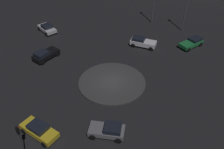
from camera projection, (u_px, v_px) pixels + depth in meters
name	position (u px, v px, depth m)	size (l,w,h in m)	color
ground_plane	(112.00, 83.00, 36.10)	(118.14, 118.14, 0.00)	black
roundabout_island	(112.00, 82.00, 36.05)	(9.27, 9.27, 0.18)	#383838
car_white	(143.00, 42.00, 43.39)	(4.52, 3.55, 1.51)	white
car_green	(192.00, 42.00, 43.47)	(2.29, 4.29, 1.35)	#1E7238
car_grey	(108.00, 130.00, 28.41)	(4.18, 3.98, 1.45)	slate
car_yellow	(39.00, 130.00, 28.44)	(4.77, 2.97, 1.44)	gold
car_silver	(47.00, 28.00, 47.51)	(3.96, 2.12, 1.46)	silver
car_black	(45.00, 55.00, 40.45)	(2.82, 4.48, 1.48)	black
traffic_light_north	(19.00, 135.00, 25.16)	(0.34, 0.38, 4.04)	#2D2D2D
streetlamp_south	(186.00, 4.00, 45.27)	(0.54, 0.54, 7.65)	#4C4C51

